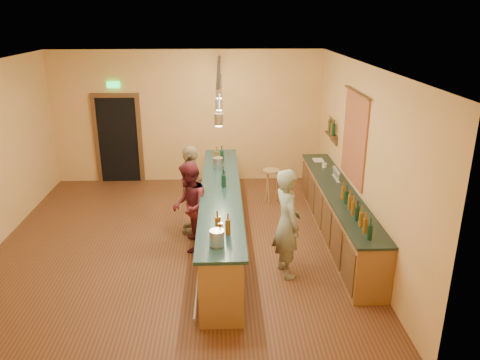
{
  "coord_description": "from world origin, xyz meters",
  "views": [
    {
      "loc": [
        0.84,
        -7.72,
        4.0
      ],
      "look_at": [
        1.15,
        0.2,
        1.15
      ],
      "focal_mm": 35.0,
      "sensor_mm": 36.0,
      "label": 1
    }
  ],
  "objects_px": {
    "tasting_bar": "(221,213)",
    "customer_a": "(189,207)",
    "bartender": "(287,223)",
    "customer_b": "(192,189)",
    "bar_stool": "(271,176)",
    "back_counter": "(338,213)"
  },
  "relations": [
    {
      "from": "tasting_bar",
      "to": "customer_a",
      "type": "xyz_separation_m",
      "value": [
        -0.55,
        -0.17,
        0.19
      ]
    },
    {
      "from": "tasting_bar",
      "to": "customer_a",
      "type": "distance_m",
      "value": 0.61
    },
    {
      "from": "bartender",
      "to": "tasting_bar",
      "type": "bearing_deg",
      "value": 28.71
    },
    {
      "from": "back_counter",
      "to": "customer_b",
      "type": "bearing_deg",
      "value": 172.56
    },
    {
      "from": "tasting_bar",
      "to": "bar_stool",
      "type": "relative_size",
      "value": 6.79
    },
    {
      "from": "back_counter",
      "to": "bartender",
      "type": "xyz_separation_m",
      "value": [
        -1.13,
        -1.28,
        0.41
      ]
    },
    {
      "from": "bartender",
      "to": "customer_b",
      "type": "xyz_separation_m",
      "value": [
        -1.59,
        1.64,
        -0.04
      ]
    },
    {
      "from": "customer_a",
      "to": "bartender",
      "type": "bearing_deg",
      "value": 58.52
    },
    {
      "from": "back_counter",
      "to": "bartender",
      "type": "relative_size",
      "value": 2.55
    },
    {
      "from": "customer_a",
      "to": "bar_stool",
      "type": "distance_m",
      "value": 2.69
    },
    {
      "from": "back_counter",
      "to": "bar_stool",
      "type": "distance_m",
      "value": 2.07
    },
    {
      "from": "customer_a",
      "to": "customer_b",
      "type": "height_order",
      "value": "customer_b"
    },
    {
      "from": "bartender",
      "to": "customer_a",
      "type": "relative_size",
      "value": 1.12
    },
    {
      "from": "customer_b",
      "to": "bartender",
      "type": "bearing_deg",
      "value": 43.99
    },
    {
      "from": "bar_stool",
      "to": "tasting_bar",
      "type": "bearing_deg",
      "value": -119.59
    },
    {
      "from": "back_counter",
      "to": "bartender",
      "type": "height_order",
      "value": "bartender"
    },
    {
      "from": "back_counter",
      "to": "customer_a",
      "type": "xyz_separation_m",
      "value": [
        -2.72,
        -0.35,
        0.31
      ]
    },
    {
      "from": "customer_a",
      "to": "bar_stool",
      "type": "height_order",
      "value": "customer_a"
    },
    {
      "from": "tasting_bar",
      "to": "bar_stool",
      "type": "xyz_separation_m",
      "value": [
        1.11,
        1.95,
        0.0
      ]
    },
    {
      "from": "customer_a",
      "to": "customer_b",
      "type": "bearing_deg",
      "value": 178.96
    },
    {
      "from": "back_counter",
      "to": "bartender",
      "type": "distance_m",
      "value": 1.76
    },
    {
      "from": "customer_b",
      "to": "tasting_bar",
      "type": "bearing_deg",
      "value": 45.55
    }
  ]
}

